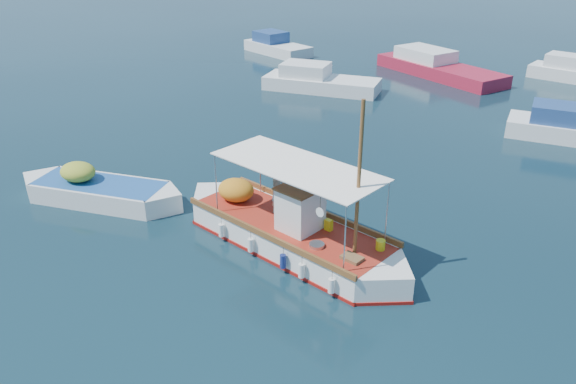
% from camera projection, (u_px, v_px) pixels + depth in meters
% --- Properties ---
extents(ground, '(160.00, 160.00, 0.00)m').
position_uv_depth(ground, '(309.00, 249.00, 17.72)').
color(ground, black).
rests_on(ground, ground).
extents(fishing_caique, '(8.74, 3.98, 5.49)m').
position_uv_depth(fishing_caique, '(288.00, 232.00, 17.72)').
color(fishing_caique, white).
rests_on(fishing_caique, ground).
extents(dinghy, '(6.54, 2.80, 1.63)m').
position_uv_depth(dinghy, '(99.00, 192.00, 20.65)').
color(dinghy, white).
rests_on(dinghy, ground).
extents(bg_boat_nw, '(7.23, 3.38, 1.80)m').
position_uv_depth(bg_boat_nw, '(318.00, 82.00, 34.26)').
color(bg_boat_nw, silver).
rests_on(bg_boat_nw, ground).
extents(bg_boat_n, '(9.57, 6.98, 1.80)m').
position_uv_depth(bg_boat_n, '(436.00, 68.00, 37.67)').
color(bg_boat_n, maroon).
rests_on(bg_boat_n, ground).
extents(bg_boat_ne, '(6.58, 2.58, 1.80)m').
position_uv_depth(bg_boat_ne, '(576.00, 130.00, 26.39)').
color(bg_boat_ne, silver).
rests_on(bg_boat_ne, ground).
extents(bg_boat_far_w, '(6.27, 4.31, 1.80)m').
position_uv_depth(bg_boat_far_w, '(276.00, 47.00, 43.93)').
color(bg_boat_far_w, silver).
rests_on(bg_boat_far_w, ground).
extents(bg_boat_far_n, '(6.30, 3.17, 1.80)m').
position_uv_depth(bg_boat_far_n, '(576.00, 73.00, 36.25)').
color(bg_boat_far_n, silver).
rests_on(bg_boat_far_n, ground).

